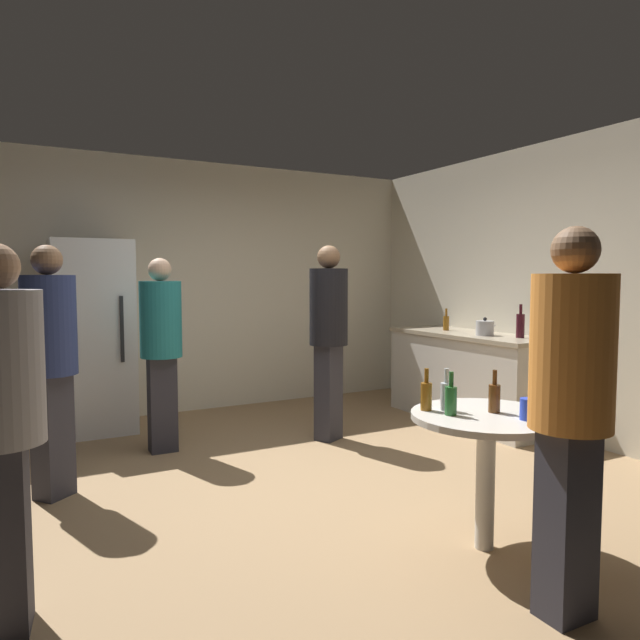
{
  "coord_description": "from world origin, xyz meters",
  "views": [
    {
      "loc": [
        -1.8,
        -3.56,
        1.46
      ],
      "look_at": [
        0.23,
        0.17,
        1.14
      ],
      "focal_mm": 32.52,
      "sensor_mm": 36.0,
      "label": 1
    }
  ],
  "objects_px": {
    "wine_bottle_on_counter": "(520,325)",
    "person_in_orange_shirt": "(571,393)",
    "foreground_table": "(486,433)",
    "beer_bottle_green": "(451,399)",
    "kettle": "(485,328)",
    "beer_bottle_amber": "(426,395)",
    "beer_bottle_clear": "(446,395)",
    "person_in_gray_shirt": "(0,409)",
    "person_in_navy_shirt": "(50,351)",
    "refrigerator": "(92,337)",
    "plastic_cup_blue": "(528,409)",
    "beer_bottle_on_counter": "(446,322)",
    "beer_bottle_brown": "(494,397)",
    "person_in_black_shirt": "(329,327)",
    "person_in_teal_shirt": "(161,340)"
  },
  "relations": [
    {
      "from": "kettle",
      "to": "person_in_navy_shirt",
      "type": "distance_m",
      "value": 3.79
    },
    {
      "from": "plastic_cup_blue",
      "to": "person_in_teal_shirt",
      "type": "height_order",
      "value": "person_in_teal_shirt"
    },
    {
      "from": "wine_bottle_on_counter",
      "to": "person_in_black_shirt",
      "type": "bearing_deg",
      "value": 157.52
    },
    {
      "from": "foreground_table",
      "to": "person_in_black_shirt",
      "type": "height_order",
      "value": "person_in_black_shirt"
    },
    {
      "from": "refrigerator",
      "to": "person_in_navy_shirt",
      "type": "relative_size",
      "value": 1.08
    },
    {
      "from": "beer_bottle_brown",
      "to": "wine_bottle_on_counter",
      "type": "bearing_deg",
      "value": 39.42
    },
    {
      "from": "beer_bottle_green",
      "to": "person_in_navy_shirt",
      "type": "height_order",
      "value": "person_in_navy_shirt"
    },
    {
      "from": "beer_bottle_clear",
      "to": "beer_bottle_green",
      "type": "bearing_deg",
      "value": -117.52
    },
    {
      "from": "refrigerator",
      "to": "wine_bottle_on_counter",
      "type": "relative_size",
      "value": 5.81
    },
    {
      "from": "person_in_gray_shirt",
      "to": "person_in_navy_shirt",
      "type": "xyz_separation_m",
      "value": [
        0.28,
        1.51,
        0.05
      ]
    },
    {
      "from": "beer_bottle_amber",
      "to": "person_in_orange_shirt",
      "type": "relative_size",
      "value": 0.14
    },
    {
      "from": "wine_bottle_on_counter",
      "to": "person_in_gray_shirt",
      "type": "height_order",
      "value": "person_in_gray_shirt"
    },
    {
      "from": "refrigerator",
      "to": "person_in_navy_shirt",
      "type": "xyz_separation_m",
      "value": [
        -0.46,
        -1.62,
        0.08
      ]
    },
    {
      "from": "kettle",
      "to": "beer_bottle_amber",
      "type": "height_order",
      "value": "kettle"
    },
    {
      "from": "kettle",
      "to": "person_in_gray_shirt",
      "type": "height_order",
      "value": "person_in_gray_shirt"
    },
    {
      "from": "beer_bottle_clear",
      "to": "person_in_gray_shirt",
      "type": "relative_size",
      "value": 0.14
    },
    {
      "from": "beer_bottle_brown",
      "to": "plastic_cup_blue",
      "type": "distance_m",
      "value": 0.21
    },
    {
      "from": "beer_bottle_amber",
      "to": "person_in_navy_shirt",
      "type": "height_order",
      "value": "person_in_navy_shirt"
    },
    {
      "from": "person_in_gray_shirt",
      "to": "person_in_black_shirt",
      "type": "relative_size",
      "value": 0.92
    },
    {
      "from": "person_in_black_shirt",
      "to": "person_in_gray_shirt",
      "type": "bearing_deg",
      "value": -81.22
    },
    {
      "from": "refrigerator",
      "to": "kettle",
      "type": "relative_size",
      "value": 7.38
    },
    {
      "from": "person_in_gray_shirt",
      "to": "plastic_cup_blue",
      "type": "bearing_deg",
      "value": -6.31
    },
    {
      "from": "beer_bottle_on_counter",
      "to": "person_in_navy_shirt",
      "type": "bearing_deg",
      "value": -171.84
    },
    {
      "from": "refrigerator",
      "to": "kettle",
      "type": "bearing_deg",
      "value": -26.53
    },
    {
      "from": "beer_bottle_green",
      "to": "beer_bottle_clear",
      "type": "xyz_separation_m",
      "value": [
        0.05,
        0.09,
        0.0
      ]
    },
    {
      "from": "beer_bottle_on_counter",
      "to": "person_in_navy_shirt",
      "type": "xyz_separation_m",
      "value": [
        -3.82,
        -0.55,
        -0.01
      ]
    },
    {
      "from": "foreground_table",
      "to": "beer_bottle_green",
      "type": "height_order",
      "value": "beer_bottle_green"
    },
    {
      "from": "refrigerator",
      "to": "beer_bottle_amber",
      "type": "xyz_separation_m",
      "value": [
        1.29,
        -3.31,
        -0.08
      ]
    },
    {
      "from": "beer_bottle_amber",
      "to": "beer_bottle_clear",
      "type": "xyz_separation_m",
      "value": [
        0.09,
        -0.06,
        0.0
      ]
    },
    {
      "from": "person_in_orange_shirt",
      "to": "person_in_black_shirt",
      "type": "height_order",
      "value": "person_in_black_shirt"
    },
    {
      "from": "foreground_table",
      "to": "person_in_navy_shirt",
      "type": "bearing_deg",
      "value": 136.13
    },
    {
      "from": "beer_bottle_on_counter",
      "to": "beer_bottle_clear",
      "type": "distance_m",
      "value": 3.03
    },
    {
      "from": "beer_bottle_green",
      "to": "person_in_gray_shirt",
      "type": "relative_size",
      "value": 0.14
    },
    {
      "from": "wine_bottle_on_counter",
      "to": "person_in_orange_shirt",
      "type": "bearing_deg",
      "value": -133.79
    },
    {
      "from": "refrigerator",
      "to": "beer_bottle_clear",
      "type": "xyz_separation_m",
      "value": [
        1.38,
        -3.37,
        -0.08
      ]
    },
    {
      "from": "beer_bottle_green",
      "to": "person_in_gray_shirt",
      "type": "distance_m",
      "value": 2.1
    },
    {
      "from": "foreground_table",
      "to": "plastic_cup_blue",
      "type": "distance_m",
      "value": 0.27
    },
    {
      "from": "plastic_cup_blue",
      "to": "kettle",
      "type": "bearing_deg",
      "value": 50.12
    },
    {
      "from": "foreground_table",
      "to": "person_in_black_shirt",
      "type": "distance_m",
      "value": 2.28
    },
    {
      "from": "kettle",
      "to": "beer_bottle_on_counter",
      "type": "relative_size",
      "value": 1.06
    },
    {
      "from": "beer_bottle_amber",
      "to": "person_in_teal_shirt",
      "type": "bearing_deg",
      "value": 110.25
    },
    {
      "from": "person_in_orange_shirt",
      "to": "foreground_table",
      "type": "bearing_deg",
      "value": -13.0
    },
    {
      "from": "beer_bottle_on_counter",
      "to": "person_in_gray_shirt",
      "type": "xyz_separation_m",
      "value": [
        -4.09,
        -2.06,
        -0.05
      ]
    },
    {
      "from": "refrigerator",
      "to": "person_in_black_shirt",
      "type": "bearing_deg",
      "value": -35.63
    },
    {
      "from": "wine_bottle_on_counter",
      "to": "foreground_table",
      "type": "height_order",
      "value": "wine_bottle_on_counter"
    },
    {
      "from": "wine_bottle_on_counter",
      "to": "person_in_teal_shirt",
      "type": "bearing_deg",
      "value": 161.22
    },
    {
      "from": "plastic_cup_blue",
      "to": "beer_bottle_amber",
      "type": "bearing_deg",
      "value": 127.33
    },
    {
      "from": "kettle",
      "to": "person_in_gray_shirt",
      "type": "bearing_deg",
      "value": -160.17
    },
    {
      "from": "refrigerator",
      "to": "person_in_black_shirt",
      "type": "relative_size",
      "value": 1.04
    },
    {
      "from": "beer_bottle_brown",
      "to": "beer_bottle_green",
      "type": "bearing_deg",
      "value": 165.48
    }
  ]
}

